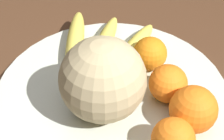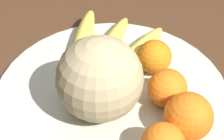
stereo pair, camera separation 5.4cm
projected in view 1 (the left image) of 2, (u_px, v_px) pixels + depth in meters
The scene contains 8 objects.
kitchen_table at pixel (118, 126), 0.73m from camera, with size 1.57×1.04×0.76m.
fruit_bowl at pixel (112, 94), 0.66m from camera, with size 0.41×0.41×0.02m.
melon at pixel (104, 80), 0.57m from camera, with size 0.14×0.14×0.14m.
banana_bunch at pixel (101, 46), 0.72m from camera, with size 0.19×0.21×0.03m.
orange_front_left at pixel (193, 109), 0.57m from camera, with size 0.08×0.08×0.08m.
orange_front_right at pixel (150, 54), 0.68m from camera, with size 0.06×0.06×0.06m.
orange_mid_center at pixel (168, 84), 0.62m from camera, with size 0.07×0.07×0.07m.
orange_back_left at pixel (173, 139), 0.54m from camera, with size 0.06×0.06×0.06m.
Camera 1 is at (-0.20, 0.42, 1.24)m, focal length 60.00 mm.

